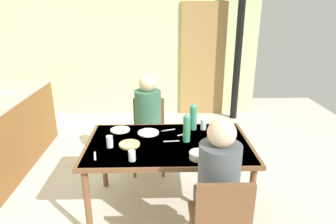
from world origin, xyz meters
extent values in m
plane|color=beige|center=(0.00, 0.00, 0.00)|extent=(7.17, 7.17, 0.00)
cube|color=beige|center=(0.00, 2.76, 1.38)|extent=(4.10, 0.10, 2.76)
cube|color=olive|center=(1.07, 2.68, 1.00)|extent=(0.80, 0.05, 2.00)
cylinder|color=black|center=(1.63, 2.41, 1.38)|extent=(0.12, 0.12, 2.76)
cube|color=brown|center=(-1.62, 0.67, 0.43)|extent=(0.60, 2.09, 0.87)
cylinder|color=#B7B7BC|center=(-1.62, 0.98, 0.91)|extent=(0.21, 0.21, 0.01)
cube|color=brown|center=(0.38, -0.10, 0.70)|extent=(1.53, 0.92, 0.04)
cube|color=#F0AB71|center=(0.38, -0.10, 0.72)|extent=(1.47, 0.89, 0.00)
cylinder|color=brown|center=(-0.32, -0.50, 0.34)|extent=(0.06, 0.06, 0.68)
cylinder|color=brown|center=(1.07, -0.50, 0.34)|extent=(0.06, 0.06, 0.68)
cylinder|color=brown|center=(-0.32, 0.29, 0.34)|extent=(0.06, 0.06, 0.68)
cylinder|color=brown|center=(1.07, 0.29, 0.34)|extent=(0.06, 0.06, 0.68)
cube|color=brown|center=(0.72, -0.85, 0.45)|extent=(0.40, 0.40, 0.04)
cube|color=brown|center=(0.72, -1.03, 0.66)|extent=(0.38, 0.04, 0.42)
cube|color=brown|center=(0.16, 0.64, 0.45)|extent=(0.40, 0.40, 0.04)
cube|color=brown|center=(0.16, 0.82, 0.66)|extent=(0.38, 0.04, 0.42)
cylinder|color=brown|center=(0.33, 0.47, 0.21)|extent=(0.04, 0.04, 0.41)
cylinder|color=brown|center=(-0.01, 0.47, 0.21)|extent=(0.04, 0.04, 0.41)
cylinder|color=brown|center=(0.33, 0.81, 0.21)|extent=(0.04, 0.04, 0.41)
cylinder|color=brown|center=(-0.01, 0.81, 0.21)|extent=(0.04, 0.04, 0.41)
cube|color=#4E4A52|center=(0.72, -0.69, 0.51)|extent=(0.30, 0.22, 0.12)
cylinder|color=#4C5156|center=(0.72, -0.80, 0.77)|extent=(0.30, 0.30, 0.52)
sphere|color=beige|center=(0.72, -0.80, 1.12)|extent=(0.20, 0.20, 0.20)
cube|color=#416442|center=(0.16, 0.48, 0.51)|extent=(0.30, 0.22, 0.12)
cylinder|color=#38664C|center=(0.16, 0.59, 0.77)|extent=(0.30, 0.30, 0.52)
sphere|color=beige|center=(0.16, 0.59, 1.12)|extent=(0.20, 0.20, 0.20)
cylinder|color=#3D9365|center=(0.55, -0.08, 0.85)|extent=(0.07, 0.07, 0.25)
cone|color=#448B70|center=(0.55, -0.08, 0.99)|extent=(0.05, 0.05, 0.03)
cylinder|color=#3C8F70|center=(0.64, 0.21, 0.85)|extent=(0.08, 0.08, 0.25)
cone|color=#408C6E|center=(0.64, 0.21, 0.99)|extent=(0.05, 0.05, 0.03)
cylinder|color=silver|center=(0.63, -0.41, 0.75)|extent=(0.17, 0.17, 0.05)
cylinder|color=white|center=(0.18, 0.12, 0.73)|extent=(0.21, 0.21, 0.01)
cylinder|color=white|center=(0.87, -0.02, 0.73)|extent=(0.20, 0.20, 0.01)
cylinder|color=white|center=(-0.11, 0.20, 0.73)|extent=(0.20, 0.20, 0.01)
cylinder|color=silver|center=(0.75, 0.20, 0.77)|extent=(0.06, 0.06, 0.11)
cylinder|color=silver|center=(-0.16, -0.18, 0.77)|extent=(0.06, 0.06, 0.11)
cylinder|color=silver|center=(0.07, -0.44, 0.76)|extent=(0.06, 0.06, 0.09)
cylinder|color=#DBB77A|center=(0.02, -0.15, 0.73)|extent=(0.19, 0.19, 0.02)
cube|color=silver|center=(0.38, 0.19, 0.72)|extent=(0.15, 0.06, 0.00)
cube|color=silver|center=(0.54, 0.08, 0.72)|extent=(0.14, 0.08, 0.00)
cube|color=silver|center=(0.41, -0.08, 0.72)|extent=(0.15, 0.03, 0.00)
cube|color=silver|center=(-0.26, -0.35, 0.72)|extent=(0.05, 0.15, 0.00)
camera|label=1|loc=(0.31, -2.61, 1.93)|focal=31.67mm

